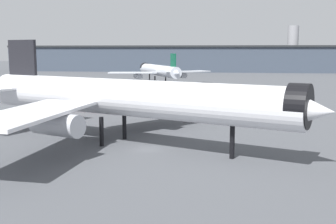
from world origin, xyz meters
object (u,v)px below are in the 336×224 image
airliner_near_gate (125,98)px  service_truck_front (97,104)px  airliner_far_taxiway (159,71)px  baggage_tug_wing (149,106)px

airliner_near_gate → service_truck_front: 36.84m
airliner_far_taxiway → baggage_tug_wing: bearing=160.5°
baggage_tug_wing → service_truck_front: bearing=14.5°
airliner_far_taxiway → baggage_tug_wing: 75.61m
airliner_near_gate → baggage_tug_wing: (-1.51, 35.91, -6.05)m
baggage_tug_wing → airliner_far_taxiway: bearing=-80.4°
airliner_near_gate → service_truck_front: size_ratio=9.79×
airliner_near_gate → airliner_far_taxiway: airliner_near_gate is taller
airliner_near_gate → airliner_far_taxiway: (-7.91, 111.10, -1.38)m
service_truck_front → airliner_near_gate: bearing=-106.3°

